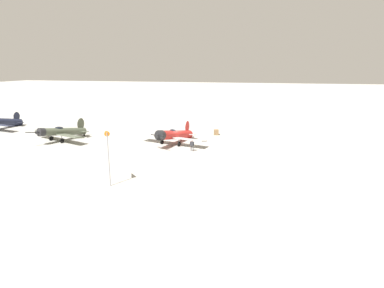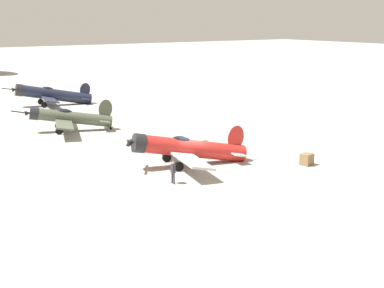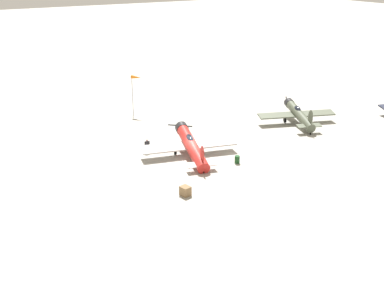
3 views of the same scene
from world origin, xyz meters
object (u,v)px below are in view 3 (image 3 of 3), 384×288
Objects in this scene: equipment_crate at (185,191)px; fuel_drum at (237,160)px; airplane_mid_apron at (298,114)px; windsock_mast at (136,79)px; airplane_foreground at (191,145)px; ground_crew_mechanic at (147,145)px.

fuel_drum is at bearing -157.31° from equipment_crate.
airplane_mid_apron is 27.40m from equipment_crate.
fuel_drum is at bearing 94.52° from windsock_mast.
airplane_mid_apron is at bearing -156.75° from equipment_crate.
airplane_foreground is at bearing 117.29° from airplane_mid_apron.
airplane_mid_apron is 24.63m from windsock_mast.
fuel_drum is (15.85, 6.92, -1.10)m from airplane_mid_apron.
airplane_mid_apron reaches higher than ground_crew_mechanic.
windsock_mast is at bearing -14.76° from ground_crew_mechanic.
airplane_foreground is 19.61m from airplane_mid_apron.
ground_crew_mechanic is at bearing -98.05° from equipment_crate.
airplane_foreground is 5.54m from ground_crew_mechanic.
equipment_crate is 10.08m from fuel_drum.
airplane_mid_apron is (-19.46, -2.38, 0.09)m from airplane_foreground.
airplane_foreground is at bearing -51.54° from fuel_drum.
ground_crew_mechanic is (3.96, -3.86, -0.43)m from airplane_foreground.
fuel_drum is 0.15× the size of windsock_mast.
airplane_foreground is 10.42× the size of equipment_crate.
airplane_foreground reaches higher than fuel_drum.
airplane_foreground is 13.08× the size of fuel_drum.
airplane_mid_apron reaches higher than airplane_foreground.
windsock_mast is (1.87, -23.58, 4.97)m from fuel_drum.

